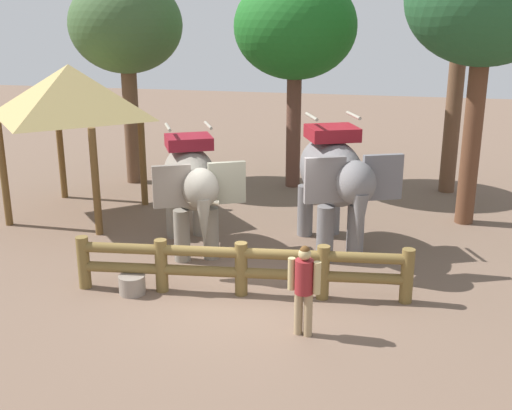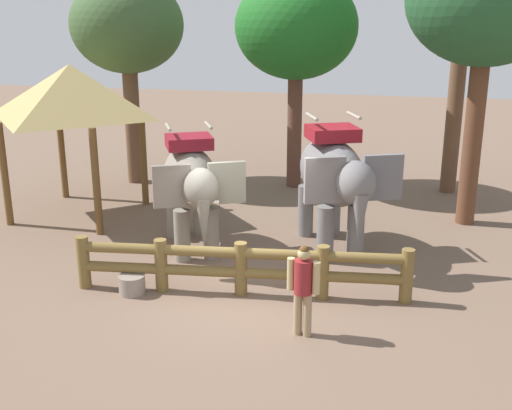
{
  "view_description": "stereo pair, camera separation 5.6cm",
  "coord_description": "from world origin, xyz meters",
  "px_view_note": "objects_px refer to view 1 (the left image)",
  "views": [
    {
      "loc": [
        2.69,
        -10.74,
        5.23
      ],
      "look_at": [
        0.0,
        1.31,
        1.4
      ],
      "focal_mm": 44.56,
      "sensor_mm": 36.0,
      "label": 1
    },
    {
      "loc": [
        2.74,
        -10.73,
        5.23
      ],
      "look_at": [
        0.0,
        1.31,
        1.4
      ],
      "focal_mm": 44.56,
      "sensor_mm": 36.0,
      "label": 2
    }
  ],
  "objects_px": {
    "tree_far_left": "(461,25)",
    "tree_far_right": "(295,28)",
    "tree_deep_back": "(486,0)",
    "feed_bucket": "(132,284)",
    "log_fence": "(241,265)",
    "elephant_near_left": "(191,182)",
    "tree_back_center": "(126,27)",
    "tourist_woman_in_black": "(304,284)",
    "thatched_shelter": "(70,92)",
    "elephant_center": "(334,177)"
  },
  "relations": [
    {
      "from": "elephant_near_left",
      "to": "feed_bucket",
      "type": "relative_size",
      "value": 6.55
    },
    {
      "from": "log_fence",
      "to": "tree_back_center",
      "type": "relative_size",
      "value": 1.03
    },
    {
      "from": "tourist_woman_in_black",
      "to": "tree_far_left",
      "type": "bearing_deg",
      "value": 73.25
    },
    {
      "from": "elephant_near_left",
      "to": "tree_far_left",
      "type": "height_order",
      "value": "tree_far_left"
    },
    {
      "from": "tourist_woman_in_black",
      "to": "thatched_shelter",
      "type": "relative_size",
      "value": 0.41
    },
    {
      "from": "thatched_shelter",
      "to": "tree_far_left",
      "type": "bearing_deg",
      "value": 24.6
    },
    {
      "from": "tree_far_left",
      "to": "tree_back_center",
      "type": "height_order",
      "value": "tree_back_center"
    },
    {
      "from": "tree_back_center",
      "to": "tree_deep_back",
      "type": "relative_size",
      "value": 0.87
    },
    {
      "from": "log_fence",
      "to": "tree_deep_back",
      "type": "distance_m",
      "value": 8.53
    },
    {
      "from": "log_fence",
      "to": "elephant_center",
      "type": "distance_m",
      "value": 3.28
    },
    {
      "from": "tree_deep_back",
      "to": "feed_bucket",
      "type": "bearing_deg",
      "value": -138.54
    },
    {
      "from": "elephant_near_left",
      "to": "elephant_center",
      "type": "relative_size",
      "value": 0.92
    },
    {
      "from": "elephant_center",
      "to": "tree_back_center",
      "type": "relative_size",
      "value": 0.58
    },
    {
      "from": "tree_far_left",
      "to": "tree_far_right",
      "type": "relative_size",
      "value": 0.96
    },
    {
      "from": "tree_far_right",
      "to": "log_fence",
      "type": "bearing_deg",
      "value": -87.67
    },
    {
      "from": "thatched_shelter",
      "to": "tree_back_center",
      "type": "xyz_separation_m",
      "value": [
        0.1,
        3.41,
        1.48
      ]
    },
    {
      "from": "thatched_shelter",
      "to": "tree_far_left",
      "type": "xyz_separation_m",
      "value": [
        9.63,
        4.41,
        1.57
      ]
    },
    {
      "from": "feed_bucket",
      "to": "tree_far_right",
      "type": "bearing_deg",
      "value": 78.24
    },
    {
      "from": "feed_bucket",
      "to": "tree_back_center",
      "type": "bearing_deg",
      "value": 112.61
    },
    {
      "from": "tree_far_left",
      "to": "feed_bucket",
      "type": "distance_m",
      "value": 11.7
    },
    {
      "from": "elephant_near_left",
      "to": "tree_far_right",
      "type": "relative_size",
      "value": 0.53
    },
    {
      "from": "tree_far_left",
      "to": "tourist_woman_in_black",
      "type": "bearing_deg",
      "value": -106.75
    },
    {
      "from": "log_fence",
      "to": "elephant_near_left",
      "type": "distance_m",
      "value": 2.77
    },
    {
      "from": "tree_back_center",
      "to": "tree_deep_back",
      "type": "height_order",
      "value": "tree_deep_back"
    },
    {
      "from": "log_fence",
      "to": "feed_bucket",
      "type": "xyz_separation_m",
      "value": [
        -2.05,
        -0.41,
        -0.42
      ]
    },
    {
      "from": "tree_back_center",
      "to": "feed_bucket",
      "type": "bearing_deg",
      "value": -67.39
    },
    {
      "from": "tree_deep_back",
      "to": "feed_bucket",
      "type": "distance_m",
      "value": 10.22
    },
    {
      "from": "tree_far_right",
      "to": "thatched_shelter",
      "type": "bearing_deg",
      "value": -141.46
    },
    {
      "from": "elephant_near_left",
      "to": "log_fence",
      "type": "bearing_deg",
      "value": -51.39
    },
    {
      "from": "elephant_near_left",
      "to": "tree_back_center",
      "type": "height_order",
      "value": "tree_back_center"
    },
    {
      "from": "log_fence",
      "to": "elephant_near_left",
      "type": "xyz_separation_m",
      "value": [
        -1.62,
        2.02,
        0.98
      ]
    },
    {
      "from": "elephant_center",
      "to": "tree_far_left",
      "type": "xyz_separation_m",
      "value": [
        2.84,
        5.56,
        3.07
      ]
    },
    {
      "from": "log_fence",
      "to": "elephant_center",
      "type": "relative_size",
      "value": 1.76
    },
    {
      "from": "tree_far_left",
      "to": "tree_deep_back",
      "type": "relative_size",
      "value": 0.85
    },
    {
      "from": "tree_deep_back",
      "to": "tourist_woman_in_black",
      "type": "bearing_deg",
      "value": -115.16
    },
    {
      "from": "log_fence",
      "to": "tree_back_center",
      "type": "height_order",
      "value": "tree_back_center"
    },
    {
      "from": "tourist_woman_in_black",
      "to": "tree_far_right",
      "type": "relative_size",
      "value": 0.25
    },
    {
      "from": "elephant_center",
      "to": "feed_bucket",
      "type": "relative_size",
      "value": 7.11
    },
    {
      "from": "tree_far_right",
      "to": "feed_bucket",
      "type": "distance_m",
      "value": 9.61
    },
    {
      "from": "log_fence",
      "to": "tree_deep_back",
      "type": "bearing_deg",
      "value": 50.06
    },
    {
      "from": "tree_far_right",
      "to": "tree_far_left",
      "type": "bearing_deg",
      "value": 4.91
    },
    {
      "from": "tourist_woman_in_black",
      "to": "tree_far_left",
      "type": "xyz_separation_m",
      "value": [
        2.89,
        9.59,
        3.86
      ]
    },
    {
      "from": "elephant_center",
      "to": "tree_deep_back",
      "type": "xyz_separation_m",
      "value": [
        3.1,
        2.67,
        3.71
      ]
    },
    {
      "from": "thatched_shelter",
      "to": "tree_deep_back",
      "type": "bearing_deg",
      "value": 8.7
    },
    {
      "from": "elephant_center",
      "to": "tree_far_right",
      "type": "bearing_deg",
      "value": 108.65
    },
    {
      "from": "elephant_near_left",
      "to": "tree_far_right",
      "type": "height_order",
      "value": "tree_far_right"
    },
    {
      "from": "thatched_shelter",
      "to": "log_fence",
      "type": "bearing_deg",
      "value": -35.96
    },
    {
      "from": "elephant_near_left",
      "to": "thatched_shelter",
      "type": "distance_m",
      "value": 4.49
    },
    {
      "from": "tree_far_left",
      "to": "log_fence",
      "type": "bearing_deg",
      "value": -117.21
    },
    {
      "from": "tree_far_right",
      "to": "feed_bucket",
      "type": "relative_size",
      "value": 12.3
    }
  ]
}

